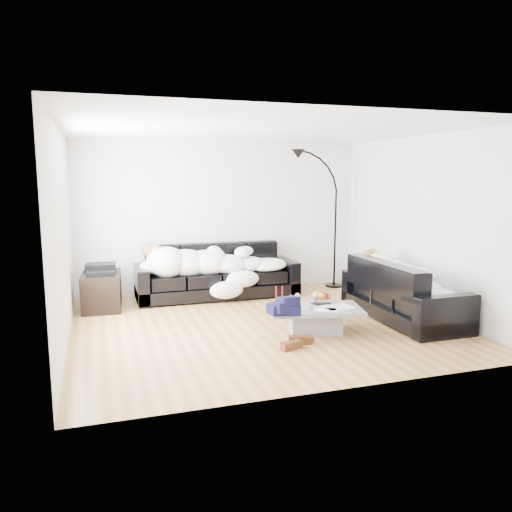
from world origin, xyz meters
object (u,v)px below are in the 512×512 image
object	(u,v)px
sleeper_right	(404,275)
shoes	(295,342)
coffee_table	(315,320)
candle_left	(276,296)
sleeper_back	(218,259)
wine_glass_c	(311,302)
wine_glass_a	(297,300)
sofa_right	(403,290)
sofa_back	(217,271)
stereo	(101,269)
fruit_bowl	(320,297)
wine_glass_b	(291,302)
av_cabinet	(102,291)
floor_lamp	(335,228)
candle_right	(282,296)

from	to	relation	value
sleeper_right	shoes	bearing A→B (deg)	109.06
coffee_table	candle_left	size ratio (longest dim) A/B	4.38
sleeper_back	wine_glass_c	bearing A→B (deg)	-74.02
coffee_table	wine_glass_a	distance (m)	0.35
sofa_right	coffee_table	bearing A→B (deg)	99.10
sofa_back	coffee_table	size ratio (longest dim) A/B	2.31
sofa_right	wine_glass_c	world-z (taller)	sofa_right
wine_glass_a	stereo	world-z (taller)	stereo
fruit_bowl	wine_glass_b	distance (m)	0.48
av_cabinet	floor_lamp	distance (m)	4.19
sleeper_back	shoes	size ratio (longest dim) A/B	4.88
wine_glass_c	sofa_right	bearing A→B (deg)	10.41
sleeper_right	wine_glass_c	size ratio (longest dim) A/B	10.31
wine_glass_c	coffee_table	bearing A→B (deg)	31.46
sofa_right	stereo	size ratio (longest dim) A/B	4.65
sleeper_back	fruit_bowl	distance (m)	2.30
fruit_bowl	shoes	world-z (taller)	fruit_bowl
wine_glass_c	shoes	size ratio (longest dim) A/B	0.37
sleeper_back	coffee_table	bearing A→B (deg)	-71.84
sleeper_right	candle_right	distance (m)	1.84
coffee_table	av_cabinet	bearing A→B (deg)	141.52
wine_glass_a	floor_lamp	bearing A→B (deg)	54.12
sofa_right	sleeper_back	bearing A→B (deg)	47.18
sofa_right	floor_lamp	size ratio (longest dim) A/B	0.94
sleeper_back	floor_lamp	bearing A→B (deg)	4.26
sleeper_right	stereo	world-z (taller)	sleeper_right
wine_glass_a	stereo	xyz separation A→B (m)	(-2.39, 1.98, 0.19)
sleeper_right	candle_right	world-z (taller)	sleeper_right
sleeper_right	wine_glass_b	bearing A→B (deg)	95.91
shoes	stereo	bearing A→B (deg)	124.17
fruit_bowl	stereo	distance (m)	3.35
sofa_back	fruit_bowl	size ratio (longest dim) A/B	9.43
sleeper_back	candle_right	xyz separation A→B (m)	(0.37, -2.06, -0.18)
sofa_right	floor_lamp	distance (m)	2.31
wine_glass_a	wine_glass_b	distance (m)	0.11
fruit_bowl	av_cabinet	world-z (taller)	av_cabinet
sleeper_back	wine_glass_b	distance (m)	2.28
sleeper_back	sleeper_right	bearing A→B (deg)	-42.82
sofa_right	wine_glass_a	distance (m)	1.68
wine_glass_a	sofa_back	bearing A→B (deg)	103.31
sleeper_back	candle_right	distance (m)	2.10
sofa_back	candle_left	world-z (taller)	sofa_back
sleeper_back	fruit_bowl	size ratio (longest dim) A/B	7.98
coffee_table	shoes	world-z (taller)	coffee_table
wine_glass_c	av_cabinet	xyz separation A→B (m)	(-2.53, 2.12, -0.14)
stereo	sleeper_right	bearing A→B (deg)	-20.35
fruit_bowl	candle_left	xyz separation A→B (m)	(-0.62, 0.02, 0.05)
sofa_right	wine_glass_c	distance (m)	1.57
wine_glass_b	shoes	xyz separation A→B (m)	(-0.13, -0.47, -0.37)
wine_glass_b	stereo	distance (m)	3.06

